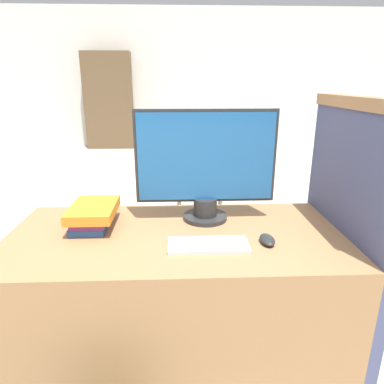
# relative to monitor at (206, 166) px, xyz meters

# --- Properties ---
(wall_back) EXTENTS (12.00, 0.06, 2.80)m
(wall_back) POSITION_rel_monitor_xyz_m (-0.14, 6.11, 0.40)
(wall_back) COLOR silver
(wall_back) RESTS_ON ground_plane
(desk) EXTENTS (1.43, 0.71, 0.74)m
(desk) POSITION_rel_monitor_xyz_m (-0.14, -0.16, -0.63)
(desk) COLOR #9E7047
(desk) RESTS_ON ground_plane
(carrel_divider) EXTENTS (0.07, 0.74, 1.31)m
(carrel_divider) POSITION_rel_monitor_xyz_m (0.60, -0.15, -0.33)
(carrel_divider) COLOR #474C70
(carrel_divider) RESTS_ON ground_plane
(monitor) EXTENTS (0.64, 0.21, 0.51)m
(monitor) POSITION_rel_monitor_xyz_m (0.00, 0.00, 0.00)
(monitor) COLOR #282828
(monitor) RESTS_ON desk
(keyboard) EXTENTS (0.32, 0.14, 0.02)m
(keyboard) POSITION_rel_monitor_xyz_m (-0.01, -0.29, -0.25)
(keyboard) COLOR silver
(keyboard) RESTS_ON desk
(mouse) EXTENTS (0.06, 0.11, 0.03)m
(mouse) POSITION_rel_monitor_xyz_m (0.23, -0.27, -0.24)
(mouse) COLOR #262626
(mouse) RESTS_ON desk
(book_stack) EXTENTS (0.19, 0.28, 0.10)m
(book_stack) POSITION_rel_monitor_xyz_m (-0.51, -0.07, -0.20)
(book_stack) COLOR #285199
(book_stack) RESTS_ON desk
(far_chair) EXTENTS (0.44, 0.44, 0.98)m
(far_chair) POSITION_rel_monitor_xyz_m (0.07, 1.76, -0.46)
(far_chair) COLOR brown
(far_chair) RESTS_ON ground_plane
(bookshelf_far) EXTENTS (0.97, 0.32, 1.93)m
(bookshelf_far) POSITION_rel_monitor_xyz_m (-1.54, 5.87, -0.03)
(bookshelf_far) COLOR brown
(bookshelf_far) RESTS_ON ground_plane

